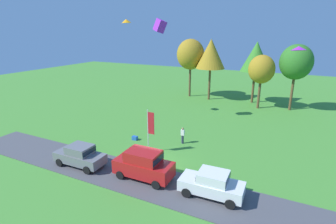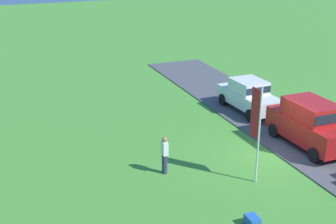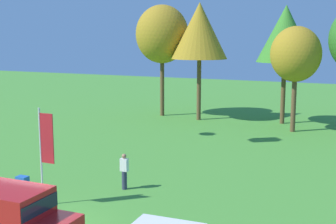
{
  "view_description": "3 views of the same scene",
  "coord_description": "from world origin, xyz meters",
  "px_view_note": "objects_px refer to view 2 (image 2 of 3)",
  "views": [
    {
      "loc": [
        9.95,
        -17.41,
        11.04
      ],
      "look_at": [
        -0.72,
        4.12,
        3.58
      ],
      "focal_mm": 28.0,
      "sensor_mm": 36.0,
      "label": 1
    },
    {
      "loc": [
        -16.56,
        12.03,
        9.6
      ],
      "look_at": [
        -0.3,
        5.48,
        3.06
      ],
      "focal_mm": 50.0,
      "sensor_mm": 36.0,
      "label": 2
    },
    {
      "loc": [
        10.83,
        -13.05,
        7.17
      ],
      "look_at": [
        2.45,
        5.64,
        3.79
      ],
      "focal_mm": 50.0,
      "sensor_mm": 36.0,
      "label": 3
    }
  ],
  "objects_px": {
    "car_suv_by_flagpole": "(310,122)",
    "person_watching_sky": "(165,155)",
    "car_sedan_mid_row": "(249,94)",
    "cooler_box": "(252,221)",
    "flag_banner": "(257,121)"
  },
  "relations": [
    {
      "from": "car_suv_by_flagpole",
      "to": "car_sedan_mid_row",
      "type": "xyz_separation_m",
      "value": [
        5.42,
        0.11,
        -0.25
      ]
    },
    {
      "from": "car_suv_by_flagpole",
      "to": "flag_banner",
      "type": "xyz_separation_m",
      "value": [
        -1.86,
        4.26,
        1.37
      ]
    },
    {
      "from": "flag_banner",
      "to": "car_suv_by_flagpole",
      "type": "bearing_deg",
      "value": -66.4
    },
    {
      "from": "person_watching_sky",
      "to": "cooler_box",
      "type": "distance_m",
      "value": 5.13
    },
    {
      "from": "car_sedan_mid_row",
      "to": "cooler_box",
      "type": "bearing_deg",
      "value": 149.67
    },
    {
      "from": "person_watching_sky",
      "to": "car_sedan_mid_row",
      "type": "bearing_deg",
      "value": -54.03
    },
    {
      "from": "car_sedan_mid_row",
      "to": "person_watching_sky",
      "type": "height_order",
      "value": "car_sedan_mid_row"
    },
    {
      "from": "car_suv_by_flagpole",
      "to": "person_watching_sky",
      "type": "distance_m",
      "value": 7.53
    },
    {
      "from": "car_sedan_mid_row",
      "to": "cooler_box",
      "type": "relative_size",
      "value": 7.97
    },
    {
      "from": "flag_banner",
      "to": "person_watching_sky",
      "type": "bearing_deg",
      "value": 59.64
    },
    {
      "from": "flag_banner",
      "to": "cooler_box",
      "type": "bearing_deg",
      "value": 148.17
    },
    {
      "from": "car_suv_by_flagpole",
      "to": "car_sedan_mid_row",
      "type": "relative_size",
      "value": 1.04
    },
    {
      "from": "person_watching_sky",
      "to": "cooler_box",
      "type": "relative_size",
      "value": 3.05
    },
    {
      "from": "person_watching_sky",
      "to": "flag_banner",
      "type": "xyz_separation_m",
      "value": [
        -1.91,
        -3.25,
        1.79
      ]
    },
    {
      "from": "car_suv_by_flagpole",
      "to": "person_watching_sky",
      "type": "xyz_separation_m",
      "value": [
        0.04,
        7.52,
        -0.42
      ]
    }
  ]
}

